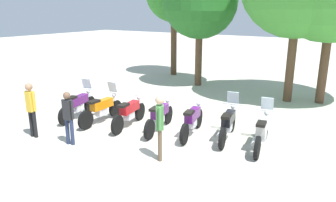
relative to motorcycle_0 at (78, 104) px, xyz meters
name	(u,v)px	position (x,y,z in m)	size (l,w,h in m)	color
ground_plane	(160,131)	(3.27, 0.52, -0.52)	(80.00, 80.00, 0.00)	#BCB7A8
motorcycle_0	(78,104)	(0.00, 0.00, 0.00)	(0.73, 2.16, 1.37)	black
motorcycle_1	(102,108)	(1.09, 0.09, 0.00)	(0.62, 2.19, 1.37)	black
motorcycle_2	(129,112)	(2.17, 0.29, -0.01)	(0.65, 2.17, 0.99)	black
motorcycle_3	(160,116)	(3.26, 0.52, -0.01)	(0.68, 2.17, 0.99)	black
motorcycle_4	(192,120)	(4.34, 0.77, -0.01)	(0.70, 2.16, 0.99)	black
motorcycle_5	(228,123)	(5.43, 1.08, 0.00)	(0.69, 2.17, 1.37)	black
motorcycle_6	(262,131)	(6.51, 0.99, 0.00)	(0.62, 2.18, 1.37)	black
person_0	(160,123)	(4.48, -1.25, 0.53)	(0.32, 0.37, 1.76)	brown
person_1	(68,115)	(1.67, -1.86, 0.41)	(0.41, 0.25, 1.61)	#232D4C
person_2	(31,106)	(0.25, -2.08, 0.50)	(0.40, 0.24, 1.73)	black
tree_1	(200,1)	(1.17, 7.21, 3.76)	(3.79, 3.79, 6.19)	brown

